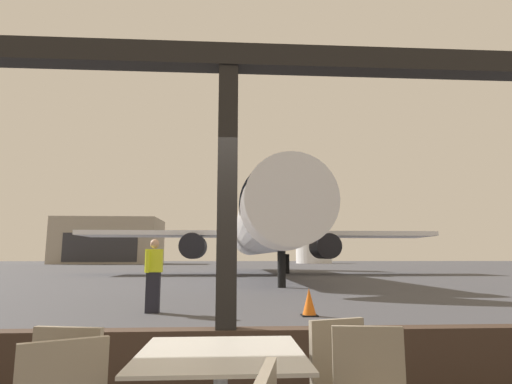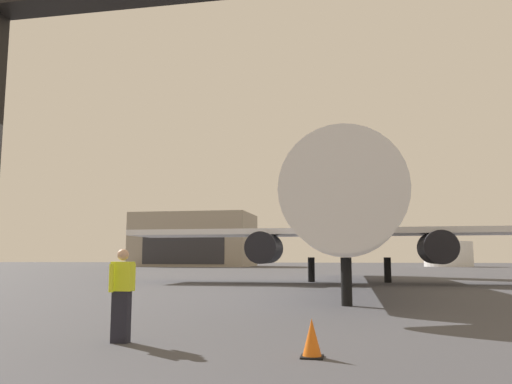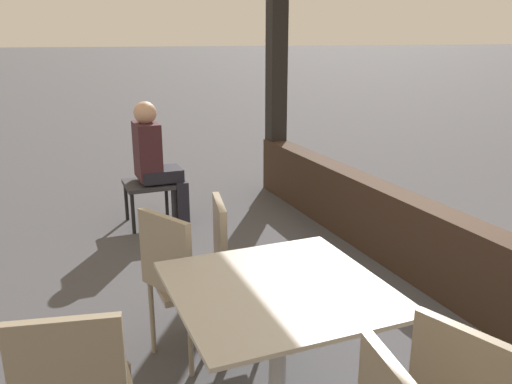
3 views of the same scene
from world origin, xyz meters
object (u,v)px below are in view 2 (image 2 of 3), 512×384
at_px(distant_hangar, 195,240).
at_px(fuel_storage_tank, 448,254).
at_px(traffic_cone, 312,339).
at_px(ground_crew_worker, 122,294).
at_px(airplane, 348,226).

bearing_deg(distant_hangar, fuel_storage_tank, 5.48).
bearing_deg(fuel_storage_tank, traffic_cone, -101.45).
height_order(ground_crew_worker, traffic_cone, ground_crew_worker).
xyz_separation_m(ground_crew_worker, fuel_storage_tank, (20.50, 82.62, 1.21)).
bearing_deg(airplane, traffic_cone, -91.21).
height_order(airplane, fuel_storage_tank, airplane).
xyz_separation_m(airplane, distant_hangar, (-27.35, 57.12, 1.21)).
xyz_separation_m(ground_crew_worker, traffic_cone, (3.62, -0.75, -0.61)).
relative_size(ground_crew_worker, traffic_cone, 2.84).
height_order(ground_crew_worker, distant_hangar, distant_hangar).
relative_size(ground_crew_worker, fuel_storage_tank, 0.22).
distance_m(traffic_cone, fuel_storage_tank, 85.08).
xyz_separation_m(ground_crew_worker, distant_hangar, (-23.25, 78.42, 3.74)).
relative_size(airplane, ground_crew_worker, 19.38).
bearing_deg(distant_hangar, ground_crew_worker, -73.48).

